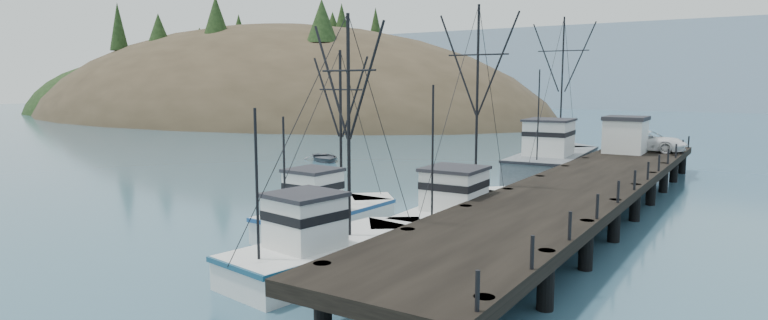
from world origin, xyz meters
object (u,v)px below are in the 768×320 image
(pier, at_px, (586,185))
(work_vessel, at_px, (555,160))
(trawler_far, at_px, (467,212))
(pickup_truck, at_px, (648,141))
(motorboat, at_px, (324,161))
(trawler_near, at_px, (333,250))
(pier_shed, at_px, (625,134))
(trawler_mid, at_px, (331,215))

(pier, height_order, work_vessel, work_vessel)
(trawler_far, height_order, pickup_truck, trawler_far)
(trawler_far, distance_m, motorboat, 28.02)
(trawler_near, relative_size, pickup_truck, 1.81)
(pier_shed, bearing_deg, pier, -86.61)
(pier_shed, bearing_deg, trawler_near, -99.15)
(trawler_near, distance_m, motorboat, 33.43)
(pier, relative_size, pickup_truck, 7.69)
(pier, height_order, pickup_truck, pickup_truck)
(trawler_near, xyz_separation_m, trawler_mid, (-3.90, 4.90, -0.00))
(pier, height_order, pier_shed, pier_shed)
(trawler_mid, xyz_separation_m, pier_shed, (8.76, 25.28, 2.60))
(trawler_near, distance_m, pickup_truck, 33.06)
(pier_shed, bearing_deg, work_vessel, -166.65)
(pier, height_order, trawler_far, trawler_far)
(pickup_truck, bearing_deg, motorboat, 109.56)
(trawler_near, relative_size, trawler_far, 0.89)
(pickup_truck, bearing_deg, pier_shed, 157.42)
(work_vessel, height_order, motorboat, work_vessel)
(motorboat, bearing_deg, pier_shed, -41.80)
(pier, height_order, motorboat, pier)
(pier, relative_size, pier_shed, 13.75)
(trawler_mid, bearing_deg, trawler_near, -51.46)
(trawler_mid, xyz_separation_m, trawler_far, (5.33, 4.37, 0.00))
(pier_shed, distance_m, pickup_truck, 2.65)
(work_vessel, distance_m, motorboat, 21.20)
(pier, xyz_separation_m, trawler_mid, (-9.64, -10.56, -0.87))
(pickup_truck, relative_size, motorboat, 1.20)
(trawler_mid, relative_size, work_vessel, 0.60)
(trawler_far, bearing_deg, pier_shed, 80.68)
(trawler_mid, xyz_separation_m, pickup_truck, (10.00, 27.54, 1.98))
(trawler_far, relative_size, pier_shed, 3.62)
(trawler_mid, distance_m, motorboat, 27.17)
(motorboat, bearing_deg, pier, -72.44)
(trawler_far, bearing_deg, work_vessel, 94.54)
(trawler_near, bearing_deg, trawler_far, 81.22)
(trawler_mid, relative_size, pickup_truck, 1.62)
(pier, bearing_deg, motorboat, 158.64)
(work_vessel, distance_m, pickup_truck, 7.30)
(pier_shed, distance_m, motorboat, 26.50)
(trawler_mid, bearing_deg, pier, 47.61)
(trawler_far, height_order, pier_shed, trawler_far)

